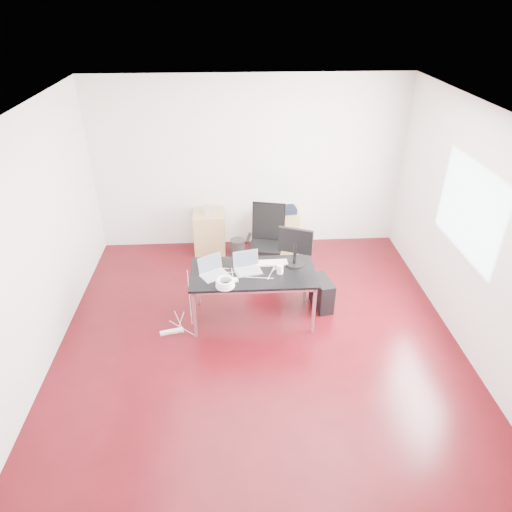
{
  "coord_description": "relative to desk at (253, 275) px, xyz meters",
  "views": [
    {
      "loc": [
        -0.29,
        -4.54,
        3.87
      ],
      "look_at": [
        0.0,
        0.55,
        0.85
      ],
      "focal_mm": 32.0,
      "sensor_mm": 36.0,
      "label": 1
    }
  ],
  "objects": [
    {
      "name": "laptop_left",
      "position": [
        -0.51,
        -0.04,
        0.11
      ],
      "size": [
        0.41,
        0.39,
        0.23
      ],
      "rotation": [
        0.0,
        0.0,
        0.55
      ],
      "color": "silver",
      "rests_on": "desk"
    },
    {
      "name": "navy_garment",
      "position": [
        0.64,
        1.81,
        0.07
      ],
      "size": [
        0.33,
        0.28,
        0.09
      ],
      "primitive_type": "cube",
      "rotation": [
        0.0,
        0.0,
        0.15
      ],
      "color": "black",
      "rests_on": "filing_cabinet_right"
    },
    {
      "name": "speaker",
      "position": [
        -0.65,
        1.8,
        0.11
      ],
      "size": [
        0.1,
        0.09,
        0.18
      ],
      "primitive_type": "cube",
      "rotation": [
        0.0,
        0.0,
        0.15
      ],
      "color": "#9E9E9E",
      "rests_on": "filing_cabinet_left"
    },
    {
      "name": "office_chair",
      "position": [
        0.27,
        1.14,
        -0.07
      ],
      "size": [
        0.57,
        0.59,
        1.08
      ],
      "rotation": [
        0.0,
        0.0,
        -0.23
      ],
      "color": "black",
      "rests_on": "ground"
    },
    {
      "name": "keyboard",
      "position": [
        0.24,
        0.19,
        0.06
      ],
      "size": [
        0.44,
        0.15,
        0.02
      ],
      "primitive_type": "cube",
      "rotation": [
        0.0,
        0.0,
        0.03
      ],
      "color": "white",
      "rests_on": "desk"
    },
    {
      "name": "monitor",
      "position": [
        0.55,
        0.17,
        0.34
      ],
      "size": [
        0.44,
        0.26,
        0.51
      ],
      "rotation": [
        0.0,
        0.0,
        -0.38
      ],
      "color": "black",
      "rests_on": "desk"
    },
    {
      "name": "cup_brown",
      "position": [
        0.35,
        -0.02,
        0.1
      ],
      "size": [
        0.09,
        0.09,
        0.1
      ],
      "primitive_type": "cylinder",
      "rotation": [
        0.0,
        0.0,
        -0.21
      ],
      "color": "brown",
      "rests_on": "desk"
    },
    {
      "name": "filing_cabinet_right",
      "position": [
        0.59,
        1.87,
        -0.33
      ],
      "size": [
        0.5,
        0.5,
        0.7
      ],
      "primitive_type": "cube",
      "color": "#A68653",
      "rests_on": "ground"
    },
    {
      "name": "filing_cabinet_left",
      "position": [
        -0.63,
        1.87,
        -0.33
      ],
      "size": [
        0.5,
        0.5,
        0.7
      ],
      "primitive_type": "cube",
      "color": "#A68653",
      "rests_on": "ground"
    },
    {
      "name": "power_adapter",
      "position": [
        -0.23,
        -0.2,
        0.07
      ],
      "size": [
        0.09,
        0.09,
        0.03
      ],
      "primitive_type": "cube",
      "rotation": [
        0.0,
        0.0,
        0.31
      ],
      "color": "white",
      "rests_on": "desk"
    },
    {
      "name": "room_shell",
      "position": [
        0.09,
        -0.36,
        0.73
      ],
      "size": [
        5.0,
        5.0,
        5.0
      ],
      "color": "#3B060C",
      "rests_on": "ground"
    },
    {
      "name": "laptop_right",
      "position": [
        -0.07,
        0.04,
        0.11
      ],
      "size": [
        0.38,
        0.32,
        0.23
      ],
      "rotation": [
        0.0,
        0.0,
        0.23
      ],
      "color": "silver",
      "rests_on": "desk"
    },
    {
      "name": "power_strip",
      "position": [
        -1.07,
        -0.26,
        -0.66
      ],
      "size": [
        0.31,
        0.13,
        0.04
      ],
      "primitive_type": "cube",
      "rotation": [
        0.0,
        0.0,
        0.24
      ],
      "color": "white",
      "rests_on": "ground"
    },
    {
      "name": "wastebasket",
      "position": [
        -0.17,
        1.69,
        -0.54
      ],
      "size": [
        0.32,
        0.32,
        0.28
      ],
      "primitive_type": "cylinder",
      "rotation": [
        0.0,
        0.0,
        0.42
      ],
      "color": "black",
      "rests_on": "ground"
    },
    {
      "name": "cable_coil",
      "position": [
        -0.35,
        -0.32,
        0.11
      ],
      "size": [
        0.24,
        0.24,
        0.11
      ],
      "rotation": [
        0.0,
        0.0,
        -0.36
      ],
      "color": "white",
      "rests_on": "desk"
    },
    {
      "name": "desk",
      "position": [
        0.0,
        0.0,
        0.0
      ],
      "size": [
        1.6,
        0.8,
        0.73
      ],
      "color": "black",
      "rests_on": "ground"
    },
    {
      "name": "cup_white",
      "position": [
        0.34,
        -0.05,
        0.11
      ],
      "size": [
        0.1,
        0.1,
        0.12
      ],
      "primitive_type": "cylinder",
      "rotation": [
        0.0,
        0.0,
        0.27
      ],
      "color": "white",
      "rests_on": "desk"
    },
    {
      "name": "pc_tower",
      "position": [
        0.96,
        0.19,
        -0.46
      ],
      "size": [
        0.28,
        0.48,
        0.44
      ],
      "primitive_type": "cube",
      "rotation": [
        0.0,
        0.0,
        0.19
      ],
      "color": "black",
      "rests_on": "ground"
    }
  ]
}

